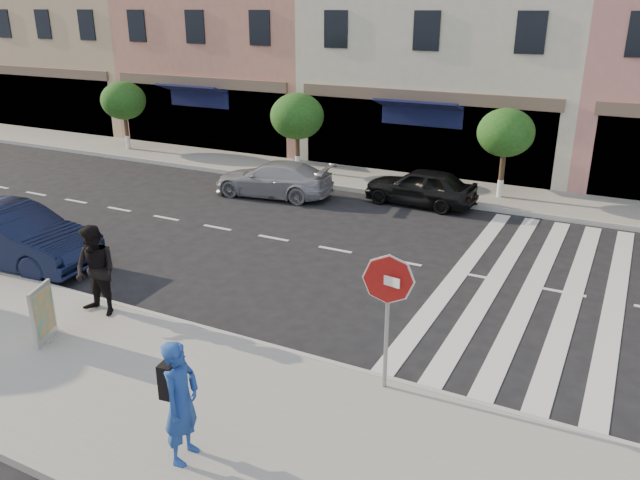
{
  "coord_description": "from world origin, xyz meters",
  "views": [
    {
      "loc": [
        7.01,
        -10.47,
        6.31
      ],
      "look_at": [
        0.99,
        1.17,
        1.4
      ],
      "focal_mm": 35.0,
      "sensor_mm": 36.0,
      "label": 1
    }
  ],
  "objects_px": {
    "walker": "(96,271)",
    "car_far_mid": "(420,187)",
    "stop_sign": "(388,293)",
    "car_far_left": "(273,179)",
    "poster_board": "(43,315)",
    "car_near_mid": "(12,236)",
    "photographer": "(181,402)"
  },
  "relations": [
    {
      "from": "car_far_left",
      "to": "poster_board",
      "type": "bearing_deg",
      "value": 1.21
    },
    {
      "from": "photographer",
      "to": "car_far_mid",
      "type": "relative_size",
      "value": 0.51
    },
    {
      "from": "poster_board",
      "to": "car_near_mid",
      "type": "height_order",
      "value": "car_near_mid"
    },
    {
      "from": "stop_sign",
      "to": "car_far_left",
      "type": "height_order",
      "value": "stop_sign"
    },
    {
      "from": "walker",
      "to": "car_far_mid",
      "type": "relative_size",
      "value": 0.52
    },
    {
      "from": "car_far_left",
      "to": "car_far_mid",
      "type": "height_order",
      "value": "car_far_mid"
    },
    {
      "from": "stop_sign",
      "to": "car_far_left",
      "type": "distance_m",
      "value": 12.53
    },
    {
      "from": "walker",
      "to": "car_far_mid",
      "type": "bearing_deg",
      "value": 74.73
    },
    {
      "from": "poster_board",
      "to": "car_far_left",
      "type": "xyz_separation_m",
      "value": [
        -1.55,
        11.08,
        -0.1
      ]
    },
    {
      "from": "photographer",
      "to": "car_near_mid",
      "type": "xyz_separation_m",
      "value": [
        -8.78,
        4.0,
        -0.31
      ]
    },
    {
      "from": "poster_board",
      "to": "car_far_mid",
      "type": "height_order",
      "value": "poster_board"
    },
    {
      "from": "stop_sign",
      "to": "walker",
      "type": "bearing_deg",
      "value": -167.55
    },
    {
      "from": "stop_sign",
      "to": "photographer",
      "type": "distance_m",
      "value": 3.64
    },
    {
      "from": "stop_sign",
      "to": "car_far_left",
      "type": "xyz_separation_m",
      "value": [
        -8.03,
        9.53,
        -1.33
      ]
    },
    {
      "from": "stop_sign",
      "to": "car_near_mid",
      "type": "height_order",
      "value": "stop_sign"
    },
    {
      "from": "walker",
      "to": "car_near_mid",
      "type": "xyz_separation_m",
      "value": [
        -4.26,
        1.21,
        -0.34
      ]
    },
    {
      "from": "stop_sign",
      "to": "car_far_left",
      "type": "relative_size",
      "value": 0.58
    },
    {
      "from": "walker",
      "to": "car_far_left",
      "type": "distance_m",
      "value": 9.87
    },
    {
      "from": "stop_sign",
      "to": "walker",
      "type": "xyz_separation_m",
      "value": [
        -6.42,
        -0.2,
        -0.81
      ]
    },
    {
      "from": "car_far_left",
      "to": "car_near_mid",
      "type": "bearing_deg",
      "value": -24.06
    },
    {
      "from": "poster_board",
      "to": "car_far_left",
      "type": "relative_size",
      "value": 0.27
    },
    {
      "from": "walker",
      "to": "poster_board",
      "type": "bearing_deg",
      "value": -90.86
    },
    {
      "from": "stop_sign",
      "to": "car_far_mid",
      "type": "distance_m",
      "value": 11.4
    },
    {
      "from": "walker",
      "to": "car_near_mid",
      "type": "bearing_deg",
      "value": 165.65
    },
    {
      "from": "car_far_left",
      "to": "walker",
      "type": "bearing_deg",
      "value": 2.63
    },
    {
      "from": "walker",
      "to": "car_far_left",
      "type": "bearing_deg",
      "value": 100.93
    },
    {
      "from": "poster_board",
      "to": "car_near_mid",
      "type": "xyz_separation_m",
      "value": [
        -4.2,
        2.57,
        0.07
      ]
    },
    {
      "from": "car_near_mid",
      "to": "stop_sign",
      "type": "bearing_deg",
      "value": -100.5
    },
    {
      "from": "stop_sign",
      "to": "walker",
      "type": "distance_m",
      "value": 6.48
    },
    {
      "from": "photographer",
      "to": "car_near_mid",
      "type": "height_order",
      "value": "photographer"
    },
    {
      "from": "car_near_mid",
      "to": "car_far_left",
      "type": "xyz_separation_m",
      "value": [
        2.65,
        8.51,
        -0.17
      ]
    },
    {
      "from": "stop_sign",
      "to": "poster_board",
      "type": "xyz_separation_m",
      "value": [
        -6.48,
        -1.55,
        -1.23
      ]
    }
  ]
}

